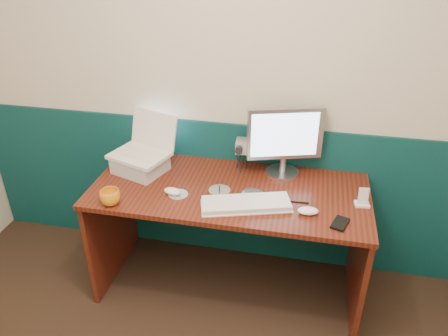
% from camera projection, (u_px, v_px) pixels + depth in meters
% --- Properties ---
extents(back_wall, '(3.50, 0.04, 2.50)m').
position_uv_depth(back_wall, '(226.00, 84.00, 2.61)').
color(back_wall, beige).
rests_on(back_wall, ground).
extents(wainscot, '(3.48, 0.02, 1.00)m').
position_uv_depth(wainscot, '(226.00, 191.00, 2.97)').
color(wainscot, '#073032').
rests_on(wainscot, ground).
extents(desk, '(1.60, 0.70, 0.75)m').
position_uv_depth(desk, '(229.00, 240.00, 2.71)').
color(desk, '#3B160A').
rests_on(desk, ground).
extents(laptop_riser, '(0.35, 0.32, 0.10)m').
position_uv_depth(laptop_riser, '(140.00, 164.00, 2.68)').
color(laptop_riser, '#B9BCC5').
rests_on(laptop_riser, desk).
extents(laptop, '(0.39, 0.34, 0.27)m').
position_uv_depth(laptop, '(137.00, 137.00, 2.59)').
color(laptop, white).
rests_on(laptop, laptop_riser).
extents(monitor, '(0.46, 0.25, 0.44)m').
position_uv_depth(monitor, '(285.00, 141.00, 2.57)').
color(monitor, '#ABABB0').
rests_on(monitor, desk).
extents(keyboard, '(0.50, 0.29, 0.03)m').
position_uv_depth(keyboard, '(246.00, 204.00, 2.36)').
color(keyboard, white).
rests_on(keyboard, desk).
extents(mouse_right, '(0.12, 0.08, 0.04)m').
position_uv_depth(mouse_right, '(308.00, 211.00, 2.30)').
color(mouse_right, white).
rests_on(mouse_right, desk).
extents(mouse_left, '(0.12, 0.08, 0.04)m').
position_uv_depth(mouse_left, '(173.00, 191.00, 2.47)').
color(mouse_left, white).
rests_on(mouse_left, desk).
extents(mug, '(0.13, 0.13, 0.09)m').
position_uv_depth(mug, '(110.00, 197.00, 2.37)').
color(mug, orange).
rests_on(mug, desk).
extents(camcorder, '(0.10, 0.13, 0.19)m').
position_uv_depth(camcorder, '(242.00, 156.00, 2.67)').
color(camcorder, silver).
rests_on(camcorder, desk).
extents(cd_spindle, '(0.12, 0.12, 0.03)m').
position_uv_depth(cd_spindle, '(220.00, 192.00, 2.47)').
color(cd_spindle, '#ACB2BC').
rests_on(cd_spindle, desk).
extents(cd_loose_a, '(0.11, 0.11, 0.00)m').
position_uv_depth(cd_loose_a, '(178.00, 194.00, 2.47)').
color(cd_loose_a, silver).
rests_on(cd_loose_a, desk).
extents(cd_loose_b, '(0.12, 0.12, 0.00)m').
position_uv_depth(cd_loose_b, '(252.00, 193.00, 2.48)').
color(cd_loose_b, silver).
rests_on(cd_loose_b, desk).
extents(pen, '(0.14, 0.01, 0.01)m').
position_uv_depth(pen, '(295.00, 202.00, 2.40)').
color(pen, black).
rests_on(pen, desk).
extents(papers, '(0.16, 0.14, 0.00)m').
position_uv_depth(papers, '(264.00, 200.00, 2.42)').
color(papers, white).
rests_on(papers, desk).
extents(dock, '(0.08, 0.07, 0.01)m').
position_uv_depth(dock, '(362.00, 204.00, 2.37)').
color(dock, white).
rests_on(dock, desk).
extents(music_player, '(0.06, 0.03, 0.09)m').
position_uv_depth(music_player, '(363.00, 196.00, 2.35)').
color(music_player, silver).
rests_on(music_player, dock).
extents(pda, '(0.10, 0.13, 0.01)m').
position_uv_depth(pda, '(340.00, 223.00, 2.22)').
color(pda, black).
rests_on(pda, desk).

